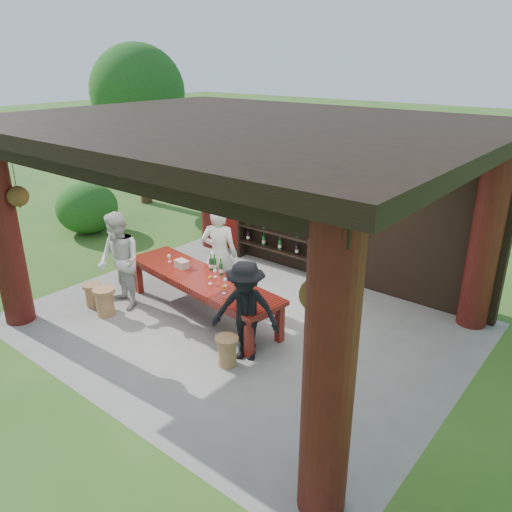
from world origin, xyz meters
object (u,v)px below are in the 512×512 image
Objects in this scene: wine_shelf at (280,225)px; guest_woman at (119,261)px; napkin_basket at (182,264)px; host at (220,255)px; tasting_table at (202,283)px; stool_near_right at (227,350)px; guest_man at (246,311)px; stool_near_left at (105,301)px; stool_far_left at (93,294)px.

wine_shelf is 3.56m from guest_woman.
host is at bearing 52.97° from napkin_basket.
tasting_table is 1.88× the size of host.
guest_man is (0.09, 0.34, 0.56)m from stool_near_right.
host is 7.21× the size of napkin_basket.
stool_near_left is 0.33× the size of guest_man.
tasting_table is 0.61m from napkin_basket.
stool_near_left is at bearing -73.58° from guest_woman.
guest_man is at bearing -61.65° from wine_shelf.
stool_near_left is at bearing -122.70° from napkin_basket.
tasting_table is 1.59m from guest_woman.
guest_woman is 1.13× the size of guest_man.
tasting_table is 1.73m from stool_near_right.
wine_shelf is 8.56× the size of napkin_basket.
napkin_basket is at bearing 54.73° from guest_woman.
guest_man is (1.66, -1.22, -0.13)m from host.
tasting_table is 0.73m from host.
guest_woman is (-1.16, -3.36, -0.08)m from wine_shelf.
wine_shelf is at bearing 66.61° from stool_far_left.
napkin_basket is (0.81, 0.78, -0.09)m from guest_woman.
wine_shelf reaches higher than guest_woman.
wine_shelf is 0.63× the size of tasting_table.
tasting_table is 2.19× the size of guest_man.
guest_woman reaches higher than tasting_table.
stool_near_right is 1.06× the size of stool_far_left.
napkin_basket is (-0.43, -0.57, -0.12)m from host.
napkin_basket reaches higher than stool_near_right.
stool_near_left is 1.11× the size of stool_near_right.
host is at bearing 103.35° from tasting_table.
wine_shelf is 4.00m from stool_near_right.
stool_near_left is 1.53m from napkin_basket.
guest_man is at bearing 75.50° from stool_near_right.
stool_far_left is 0.24× the size of host.
stool_near_right is at bearing -32.65° from tasting_table.
guest_woman is at bearing 95.58° from stool_near_left.
wine_shelf is 5.00× the size of stool_far_left.
wine_shelf reaches higher than napkin_basket.
stool_near_left is 2.02× the size of napkin_basket.
napkin_basket is (1.26, 1.14, 0.58)m from stool_far_left.
guest_man reaches higher than napkin_basket.
tasting_table is 1.63m from guest_man.
stool_near_left is 0.28× the size of host.
guest_man is at bearing 10.94° from stool_near_left.
guest_woman is (-0.04, 0.42, 0.63)m from stool_near_left.
guest_man is at bearing 118.94° from host.
guest_man is at bearing -17.24° from napkin_basket.
stool_near_left reaches higher than stool_near_right.
stool_far_left is at bearing 172.27° from stool_near_left.
wine_shelf reaches higher than stool_far_left.
wine_shelf is at bearing 81.73° from guest_woman.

